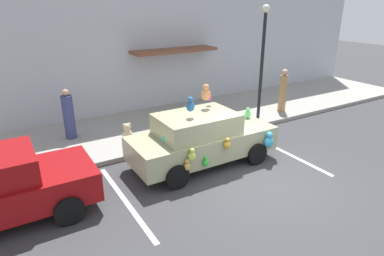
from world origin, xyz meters
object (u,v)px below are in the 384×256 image
teddy_bear_on_sidewalk (127,133)px  pedestrian_walking_past (283,91)px  street_lamp_post (263,53)px  pedestrian_near_shopfront (69,116)px  plush_covered_car (201,138)px

teddy_bear_on_sidewalk → pedestrian_walking_past: size_ratio=0.37×
teddy_bear_on_sidewalk → street_lamp_post: 5.63m
street_lamp_post → pedestrian_near_shopfront: 7.10m
street_lamp_post → pedestrian_walking_past: size_ratio=2.40×
plush_covered_car → street_lamp_post: bearing=25.6°
pedestrian_walking_past → street_lamp_post: bearing=-170.0°
street_lamp_post → pedestrian_near_shopfront: size_ratio=2.50×
pedestrian_near_shopfront → pedestrian_walking_past: bearing=-10.6°
plush_covered_car → street_lamp_post: 4.58m
plush_covered_car → street_lamp_post: (3.76, 1.80, 1.89)m
pedestrian_near_shopfront → plush_covered_car: bearing=-51.2°
street_lamp_post → teddy_bear_on_sidewalk: bearing=174.5°
teddy_bear_on_sidewalk → street_lamp_post: street_lamp_post is taller
plush_covered_car → pedestrian_near_shopfront: plush_covered_car is taller
pedestrian_near_shopfront → street_lamp_post: bearing=-15.1°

